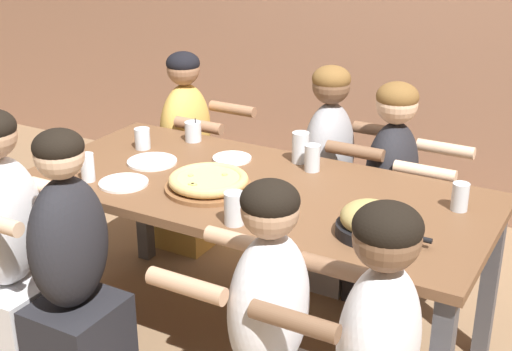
# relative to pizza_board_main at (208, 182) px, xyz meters

# --- Properties ---
(ground_plane) EXTENTS (18.00, 18.00, 0.00)m
(ground_plane) POSITION_rel_pizza_board_main_xyz_m (0.16, 0.13, -0.81)
(ground_plane) COLOR #896B4C
(ground_plane) RESTS_ON ground
(dining_table) EXTENTS (2.00, 0.92, 0.78)m
(dining_table) POSITION_rel_pizza_board_main_xyz_m (0.16, 0.13, -0.12)
(dining_table) COLOR brown
(dining_table) RESTS_ON ground
(pizza_board_main) EXTENTS (0.37, 0.37, 0.07)m
(pizza_board_main) POSITION_rel_pizza_board_main_xyz_m (0.00, 0.00, 0.00)
(pizza_board_main) COLOR brown
(pizza_board_main) RESTS_ON dining_table
(skillet_bowl) EXTENTS (0.36, 0.25, 0.13)m
(skillet_bowl) POSITION_rel_pizza_board_main_xyz_m (0.74, -0.07, 0.02)
(skillet_bowl) COLOR black
(skillet_bowl) RESTS_ON dining_table
(empty_plate_a) EXTENTS (0.21, 0.21, 0.02)m
(empty_plate_a) POSITION_rel_pizza_board_main_xyz_m (-0.35, -0.13, -0.03)
(empty_plate_a) COLOR white
(empty_plate_a) RESTS_ON dining_table
(empty_plate_b) EXTENTS (0.23, 0.23, 0.02)m
(empty_plate_b) POSITION_rel_pizza_board_main_xyz_m (-0.40, 0.14, -0.03)
(empty_plate_b) COLOR white
(empty_plate_b) RESTS_ON dining_table
(empty_plate_c) EXTENTS (0.18, 0.18, 0.02)m
(empty_plate_c) POSITION_rel_pizza_board_main_xyz_m (-0.10, 0.35, -0.03)
(empty_plate_c) COLOR white
(empty_plate_c) RESTS_ON dining_table
(cocktail_glass_blue) EXTENTS (0.08, 0.08, 0.12)m
(cocktail_glass_blue) POSITION_rel_pizza_board_main_xyz_m (-0.40, 0.49, 0.01)
(cocktail_glass_blue) COLOR silver
(cocktail_glass_blue) RESTS_ON dining_table
(drinking_glass_a) EXTENTS (0.06, 0.06, 0.13)m
(drinking_glass_a) POSITION_rel_pizza_board_main_xyz_m (-0.51, -0.17, 0.03)
(drinking_glass_a) COLOR silver
(drinking_glass_a) RESTS_ON dining_table
(drinking_glass_b) EXTENTS (0.07, 0.07, 0.11)m
(drinking_glass_b) POSITION_rel_pizza_board_main_xyz_m (0.98, 0.31, 0.02)
(drinking_glass_b) COLOR silver
(drinking_glass_b) RESTS_ON dining_table
(drinking_glass_c) EXTENTS (0.08, 0.08, 0.10)m
(drinking_glass_c) POSITION_rel_pizza_board_main_xyz_m (-0.56, 0.27, 0.01)
(drinking_glass_c) COLOR silver
(drinking_glass_c) RESTS_ON dining_table
(drinking_glass_d) EXTENTS (0.08, 0.08, 0.14)m
(drinking_glass_d) POSITION_rel_pizza_board_main_xyz_m (0.20, 0.48, 0.04)
(drinking_glass_d) COLOR silver
(drinking_glass_d) RESTS_ON dining_table
(drinking_glass_e) EXTENTS (0.07, 0.07, 0.12)m
(drinking_glass_e) POSITION_rel_pizza_board_main_xyz_m (0.29, 0.41, 0.02)
(drinking_glass_e) COLOR silver
(drinking_glass_e) RESTS_ON dining_table
(drinking_glass_f) EXTENTS (0.08, 0.08, 0.13)m
(drinking_glass_f) POSITION_rel_pizza_board_main_xyz_m (0.26, -0.23, 0.03)
(drinking_glass_f) COLOR silver
(drinking_glass_f) RESTS_ON dining_table
(diner_far_center) EXTENTS (0.51, 0.40, 1.17)m
(diner_far_center) POSITION_rel_pizza_board_main_xyz_m (0.20, 0.81, -0.28)
(diner_far_center) COLOR #99999E
(diner_far_center) RESTS_ON ground
(diner_near_midright) EXTENTS (0.51, 0.40, 1.14)m
(diner_near_midright) POSITION_rel_pizza_board_main_xyz_m (0.58, -0.55, -0.30)
(diner_near_midright) COLOR silver
(diner_near_midright) RESTS_ON ground
(diner_far_midright) EXTENTS (0.51, 0.40, 1.13)m
(diner_far_midright) POSITION_rel_pizza_board_main_xyz_m (0.54, 0.81, -0.29)
(diner_far_midright) COLOR #232328
(diner_far_midright) RESTS_ON ground
(diner_near_midleft) EXTENTS (0.51, 0.40, 1.16)m
(diner_near_midleft) POSITION_rel_pizza_board_main_xyz_m (-0.29, -0.55, -0.28)
(diner_near_midleft) COLOR #232328
(diner_near_midleft) RESTS_ON ground
(diner_far_left) EXTENTS (0.51, 0.40, 1.14)m
(diner_far_left) POSITION_rel_pizza_board_main_xyz_m (-0.67, 0.81, -0.30)
(diner_far_left) COLOR gold
(diner_far_left) RESTS_ON ground
(diner_near_left) EXTENTS (0.51, 0.40, 1.18)m
(diner_near_left) POSITION_rel_pizza_board_main_xyz_m (-0.63, -0.55, -0.27)
(diner_near_left) COLOR silver
(diner_near_left) RESTS_ON ground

